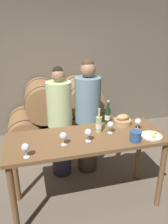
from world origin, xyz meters
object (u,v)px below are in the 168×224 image
at_px(bread_basket, 123,121).
at_px(wine_glass_right, 110,125).
at_px(wine_glass_left, 63,136).
at_px(blue_crock, 135,136).
at_px(tasting_table, 87,147).
at_px(wine_bottle_white, 99,124).
at_px(person_right, 88,118).
at_px(wine_glass_far_right, 138,122).
at_px(wine_glass_far_left, 25,148).
at_px(wine_glass_center, 88,133).
at_px(wine_bottle_red, 108,116).
at_px(cheese_plate, 151,135).
at_px(person_left, 60,123).

xyz_separation_m(bread_basket, wine_glass_right, (-0.24, -0.19, 0.05)).
distance_m(bread_basket, wine_glass_left, 0.87).
distance_m(blue_crock, wine_glass_right, 0.32).
xyz_separation_m(bread_basket, wine_glass_left, (-0.81, -0.32, 0.05)).
bearing_deg(tasting_table, wine_glass_right, 5.35).
bearing_deg(wine_bottle_white, blue_crock, -45.71).
bearing_deg(person_right, wine_glass_right, -83.11).
bearing_deg(wine_glass_far_right, wine_glass_right, 179.64).
xyz_separation_m(blue_crock, wine_glass_far_right, (0.16, 0.25, 0.04)).
bearing_deg(wine_glass_far_left, wine_glass_left, 19.88).
distance_m(wine_glass_far_left, wine_glass_center, 0.67).
relative_size(wine_bottle_red, wine_glass_left, 2.13).
distance_m(person_right, wine_glass_far_left, 1.29).
relative_size(bread_basket, wine_glass_left, 1.54).
height_order(wine_glass_center, wine_glass_far_right, same).
distance_m(wine_glass_far_left, wine_glass_left, 0.41).
bearing_deg(bread_basket, cheese_plate, -64.84).
bearing_deg(person_right, bread_basket, -56.49).
distance_m(wine_bottle_red, wine_bottle_white, 0.28).
bearing_deg(wine_bottle_red, wine_bottle_white, -132.42).
bearing_deg(blue_crock, wine_glass_far_right, 57.68).
xyz_separation_m(person_left, person_right, (0.40, 0.00, 0.04)).
distance_m(person_left, wine_glass_left, 0.83).
height_order(bread_basket, cheese_plate, bread_basket).
xyz_separation_m(tasting_table, wine_bottle_red, (0.35, 0.29, 0.24)).
distance_m(person_right, wine_glass_left, 0.95).
relative_size(bread_basket, wine_glass_far_right, 1.54).
bearing_deg(wine_bottle_red, wine_glass_center, -133.43).
relative_size(cheese_plate, wine_glass_far_left, 1.67).
distance_m(wine_glass_left, wine_glass_far_right, 0.93).
distance_m(tasting_table, wine_bottle_red, 0.51).
height_order(bread_basket, wine_glass_right, wine_glass_right).
xyz_separation_m(wine_bottle_white, blue_crock, (0.31, -0.32, -0.03)).
xyz_separation_m(blue_crock, cheese_plate, (0.23, 0.06, -0.06)).
distance_m(bread_basket, wine_glass_center, 0.62).
height_order(person_right, wine_glass_center, person_right).
relative_size(tasting_table, wine_bottle_white, 6.13).
xyz_separation_m(person_left, wine_glass_center, (0.18, -0.79, 0.22)).
bearing_deg(blue_crock, cheese_plate, 13.52).
relative_size(tasting_table, blue_crock, 14.03).
distance_m(wine_bottle_white, wine_glass_right, 0.13).
relative_size(blue_crock, wine_glass_far_right, 0.89).
bearing_deg(wine_glass_center, cheese_plate, -5.94).
relative_size(wine_bottle_white, cheese_plate, 1.21).
relative_size(wine_bottle_white, wine_glass_left, 2.03).
xyz_separation_m(blue_crock, wine_glass_right, (-0.19, 0.25, 0.04)).
bearing_deg(bread_basket, wine_glass_far_right, -60.06).
distance_m(person_left, cheese_plate, 1.26).
height_order(wine_glass_far_left, wine_glass_far_right, same).
height_order(tasting_table, wine_glass_right, wine_glass_right).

